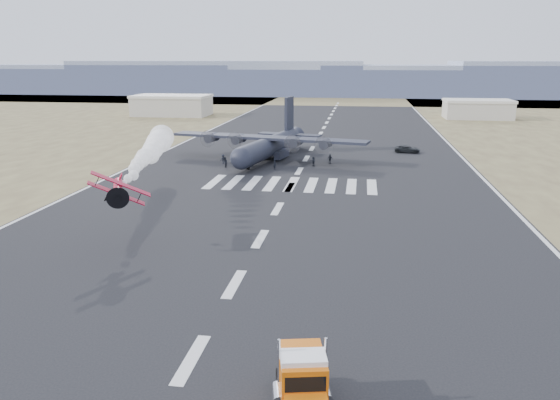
% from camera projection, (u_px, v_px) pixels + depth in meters
% --- Properties ---
extents(ground, '(500.00, 500.00, 0.00)m').
position_uv_depth(ground, '(191.00, 359.00, 34.55)').
color(ground, black).
rests_on(ground, ground).
extents(scrub_far, '(500.00, 80.00, 0.00)m').
position_uv_depth(scrub_far, '(340.00, 99.00, 254.66)').
color(scrub_far, brown).
rests_on(scrub_far, ground).
extents(runway_markings, '(60.00, 260.00, 0.01)m').
position_uv_depth(runway_markings, '(299.00, 171.00, 91.97)').
color(runway_markings, silver).
rests_on(runway_markings, ground).
extents(ridge_seg_b, '(150.00, 50.00, 15.00)m').
position_uv_depth(ridge_seg_b, '(106.00, 78.00, 300.02)').
color(ridge_seg_b, '#818BA4').
rests_on(ridge_seg_b, ground).
extents(ridge_seg_c, '(150.00, 50.00, 17.00)m').
position_uv_depth(ridge_seg_c, '(221.00, 77.00, 290.49)').
color(ridge_seg_c, '#818BA4').
rests_on(ridge_seg_c, ground).
extents(ridge_seg_d, '(150.00, 50.00, 13.00)m').
position_uv_depth(ridge_seg_d, '(343.00, 82.00, 281.73)').
color(ridge_seg_d, '#818BA4').
rests_on(ridge_seg_d, ground).
extents(ridge_seg_e, '(150.00, 50.00, 15.00)m').
position_uv_depth(ridge_seg_e, '(474.00, 81.00, 272.20)').
color(ridge_seg_e, '#818BA4').
rests_on(ridge_seg_e, ground).
extents(hangar_left, '(24.50, 14.50, 6.70)m').
position_uv_depth(hangar_left, '(172.00, 105.00, 179.87)').
color(hangar_left, '#A6A194').
rests_on(hangar_left, ground).
extents(hangar_right, '(20.50, 12.50, 5.90)m').
position_uv_depth(hangar_right, '(478.00, 109.00, 170.78)').
color(hangar_right, '#A6A194').
rests_on(hangar_right, ground).
extents(semi_truck, '(3.81, 7.86, 3.45)m').
position_uv_depth(semi_truck, '(303.00, 384.00, 29.00)').
color(semi_truck, black).
rests_on(semi_truck, ground).
extents(aerobatic_biplane, '(5.52, 5.61, 3.97)m').
position_uv_depth(aerobatic_biplane, '(117.00, 189.00, 53.72)').
color(aerobatic_biplane, '#B20B31').
extents(smoke_trail, '(8.88, 31.99, 3.81)m').
position_uv_depth(smoke_trail, '(157.00, 145.00, 79.43)').
color(smoke_trail, white).
extents(transport_aircraft, '(37.51, 30.71, 10.87)m').
position_uv_depth(transport_aircraft, '(271.00, 144.00, 102.62)').
color(transport_aircraft, black).
rests_on(transport_aircraft, ground).
extents(support_vehicle, '(5.32, 2.97, 1.41)m').
position_uv_depth(support_vehicle, '(407.00, 149.00, 109.63)').
color(support_vehicle, black).
rests_on(support_vehicle, ground).
extents(crew_a, '(0.59, 0.69, 1.76)m').
position_uv_depth(crew_a, '(249.00, 161.00, 95.87)').
color(crew_a, black).
rests_on(crew_a, ground).
extents(crew_b, '(0.93, 1.05, 1.83)m').
position_uv_depth(crew_b, '(225.00, 162.00, 94.68)').
color(crew_b, black).
rests_on(crew_b, ground).
extents(crew_c, '(1.20, 1.08, 1.72)m').
position_uv_depth(crew_c, '(223.00, 159.00, 98.05)').
color(crew_c, black).
rests_on(crew_c, ground).
extents(crew_d, '(1.16, 0.83, 1.78)m').
position_uv_depth(crew_d, '(330.00, 159.00, 97.90)').
color(crew_d, black).
rests_on(crew_d, ground).
extents(crew_e, '(0.88, 1.01, 1.75)m').
position_uv_depth(crew_e, '(251.00, 162.00, 94.95)').
color(crew_e, black).
rests_on(crew_e, ground).
extents(crew_f, '(1.21, 1.54, 1.63)m').
position_uv_depth(crew_f, '(313.00, 162.00, 96.00)').
color(crew_f, black).
rests_on(crew_f, ground).
extents(crew_g, '(0.83, 0.88, 1.89)m').
position_uv_depth(crew_g, '(275.00, 164.00, 93.02)').
color(crew_g, black).
rests_on(crew_g, ground).
extents(crew_h, '(0.81, 0.97, 1.72)m').
position_uv_depth(crew_h, '(252.00, 161.00, 95.85)').
color(crew_h, black).
rests_on(crew_h, ground).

